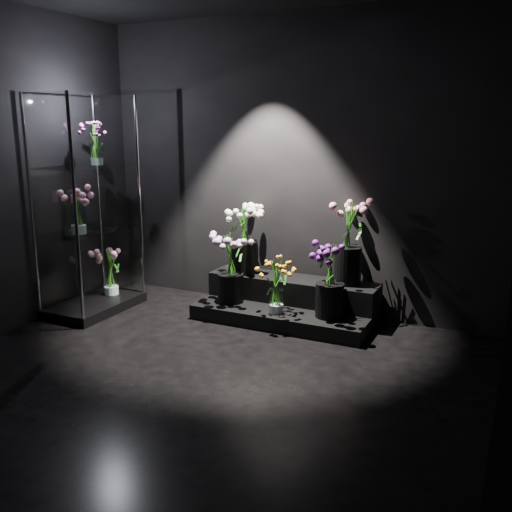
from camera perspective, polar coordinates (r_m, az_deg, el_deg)
The scene contains 12 objects.
floor at distance 4.14m, azimuth -7.35°, elevation -12.86°, with size 4.00×4.00×0.00m, color black.
wall_back at distance 5.51m, azimuth 3.69°, elevation 8.94°, with size 4.00×4.00×0.00m, color black.
display_riser at distance 5.42m, azimuth 3.26°, elevation -4.63°, with size 1.64×0.73×0.37m.
display_case at distance 5.65m, azimuth -16.43°, elevation 4.79°, with size 0.56×0.94×2.06m.
bouquet_orange_bells at distance 5.09m, azimuth 2.06°, elevation -2.98°, with size 0.32×0.32×0.49m.
bouquet_lilac at distance 5.37m, azimuth -2.59°, elevation -0.73°, with size 0.41×0.41×0.67m.
bouquet_purple at distance 5.00m, azimuth 7.44°, elevation -2.23°, with size 0.33×0.33×0.64m.
bouquet_cream_roses at distance 5.52m, azimuth -1.22°, elevation 2.32°, with size 0.47×0.47×0.68m.
bouquet_pink_roses at distance 5.21m, azimuth 9.25°, elevation 1.93°, with size 0.48×0.48×0.76m.
bouquet_case_pink at distance 5.48m, azimuth -17.41°, elevation 4.34°, with size 0.33×0.33×0.41m.
bouquet_case_magenta at distance 5.65m, azimuth -15.74°, elevation 10.81°, with size 0.26×0.26×0.40m.
bouquet_case_base_pink at distance 5.96m, azimuth -14.36°, elevation -1.41°, with size 0.41×0.41×0.48m.
Camera 1 is at (2.06, -3.09, 1.82)m, focal length 40.00 mm.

